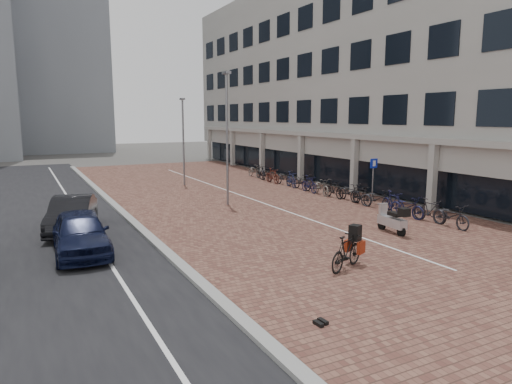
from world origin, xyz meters
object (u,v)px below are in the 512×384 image
object	(u,v)px
car_navy	(81,233)
parking_sign	(373,173)
hero_bike	(347,251)
scooter_front	(392,219)
car_dark	(72,214)

from	to	relation	value
car_navy	parking_sign	bearing A→B (deg)	12.39
car_navy	hero_bike	bearing A→B (deg)	-35.40
parking_sign	scooter_front	bearing A→B (deg)	-129.21
car_navy	parking_sign	xyz separation A→B (m)	(15.16, 2.69, 0.88)
car_dark	parking_sign	xyz separation A→B (m)	(15.09, -0.76, 0.91)
car_navy	car_dark	size ratio (longest dim) A/B	1.00
car_dark	hero_bike	size ratio (longest dim) A/B	2.30
car_dark	car_navy	bearing A→B (deg)	-76.69
car_navy	parking_sign	size ratio (longest dim) A/B	1.79
car_dark	hero_bike	distance (m)	11.28
hero_bike	scooter_front	distance (m)	5.19
car_navy	parking_sign	world-z (taller)	parking_sign
scooter_front	parking_sign	world-z (taller)	parking_sign
car_dark	parking_sign	distance (m)	15.14
scooter_front	parking_sign	distance (m)	6.64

